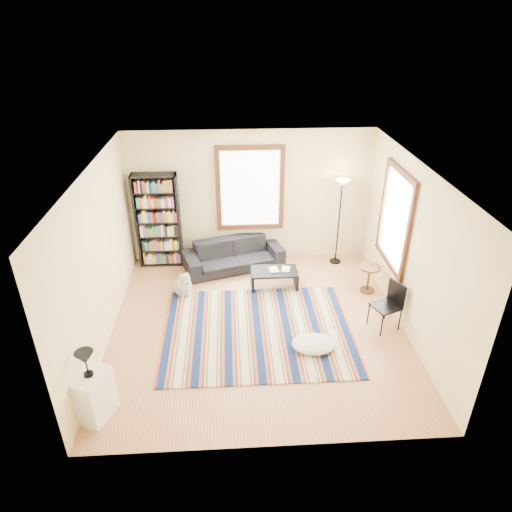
{
  "coord_description": "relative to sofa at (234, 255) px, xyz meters",
  "views": [
    {
      "loc": [
        -0.42,
        -6.37,
        4.85
      ],
      "look_at": [
        0.0,
        0.5,
        1.1
      ],
      "focal_mm": 32.0,
      "sensor_mm": 36.0,
      "label": 1
    }
  ],
  "objects": [
    {
      "name": "window_back",
      "position": [
        0.37,
        0.42,
        1.3
      ],
      "size": [
        1.2,
        0.06,
        1.6
      ],
      "primitive_type": "cube",
      "color": "white",
      "rests_on": "wall_back"
    },
    {
      "name": "book_b",
      "position": [
        0.93,
        -0.76,
        0.07
      ],
      "size": [
        0.2,
        0.25,
        0.02
      ],
      "primitive_type": "imported",
      "rotation": [
        0.0,
        0.0,
        -0.23
      ],
      "color": "beige",
      "rests_on": "coffee_table"
    },
    {
      "name": "folding_chair",
      "position": [
        2.52,
        -2.23,
        0.13
      ],
      "size": [
        0.54,
        0.53,
        0.86
      ],
      "primitive_type": "cube",
      "rotation": [
        0.0,
        0.0,
        0.38
      ],
      "color": "black",
      "rests_on": "floor"
    },
    {
      "name": "floor",
      "position": [
        0.37,
        -2.05,
        -0.35
      ],
      "size": [
        5.0,
        5.0,
        0.1
      ],
      "primitive_type": "cube",
      "color": "tan",
      "rests_on": "ground"
    },
    {
      "name": "coffee_table",
      "position": [
        0.78,
        -0.81,
        -0.12
      ],
      "size": [
        0.91,
        0.52,
        0.36
      ],
      "primitive_type": "cube",
      "rotation": [
        0.0,
        0.0,
        0.02
      ],
      "color": "black",
      "rests_on": "floor"
    },
    {
      "name": "dog",
      "position": [
        -0.99,
        -0.98,
        -0.03
      ],
      "size": [
        0.55,
        0.65,
        0.55
      ],
      "primitive_type": null,
      "rotation": [
        0.0,
        0.0,
        0.35
      ],
      "color": "silver",
      "rests_on": "floor"
    },
    {
      "name": "wall_right",
      "position": [
        2.92,
        -2.05,
        1.1
      ],
      "size": [
        0.1,
        5.0,
        2.8
      ],
      "primitive_type": "cube",
      "color": "#FFE2AB",
      "rests_on": "floor"
    },
    {
      "name": "rug",
      "position": [
        0.36,
        -2.21,
        -0.29
      ],
      "size": [
        3.19,
        2.55,
        0.02
      ],
      "primitive_type": "cube",
      "color": "#0D1E45",
      "rests_on": "floor"
    },
    {
      "name": "book_a",
      "position": [
        0.68,
        -0.81,
        0.07
      ],
      "size": [
        0.25,
        0.2,
        0.02
      ],
      "primitive_type": "imported",
      "rotation": [
        0.0,
        0.0,
        0.14
      ],
      "color": "beige",
      "rests_on": "coffee_table"
    },
    {
      "name": "floor_lamp",
      "position": [
        2.2,
        0.1,
        0.63
      ],
      "size": [
        0.38,
        0.38,
        1.86
      ],
      "primitive_type": null,
      "rotation": [
        0.0,
        0.0,
        -0.34
      ],
      "color": "black",
      "rests_on": "floor"
    },
    {
      "name": "wall_left",
      "position": [
        -2.18,
        -2.05,
        1.1
      ],
      "size": [
        0.1,
        5.0,
        2.8
      ],
      "primitive_type": "cube",
      "color": "#FFE2AB",
      "rests_on": "floor"
    },
    {
      "name": "wall_back",
      "position": [
        0.37,
        0.5,
        1.1
      ],
      "size": [
        5.0,
        0.1,
        2.8
      ],
      "primitive_type": "cube",
      "color": "#FFE2AB",
      "rests_on": "floor"
    },
    {
      "name": "bookshelf",
      "position": [
        -1.54,
        0.27,
        0.7
      ],
      "size": [
        0.9,
        0.3,
        2.0
      ],
      "primitive_type": "cube",
      "color": "black",
      "rests_on": "floor"
    },
    {
      "name": "wall_front",
      "position": [
        0.37,
        -4.6,
        1.1
      ],
      "size": [
        5.0,
        0.1,
        2.8
      ],
      "primitive_type": "cube",
      "color": "#FFE2AB",
      "rests_on": "floor"
    },
    {
      "name": "ceiling",
      "position": [
        0.37,
        -2.05,
        2.55
      ],
      "size": [
        5.0,
        5.0,
        0.1
      ],
      "primitive_type": "cube",
      "color": "white",
      "rests_on": "floor"
    },
    {
      "name": "sofa",
      "position": [
        0.0,
        0.0,
        0.0
      ],
      "size": [
        1.35,
        2.19,
        0.6
      ],
      "primitive_type": "imported",
      "rotation": [
        0.0,
        0.0,
        0.29
      ],
      "color": "black",
      "rests_on": "floor"
    },
    {
      "name": "side_table",
      "position": [
        2.57,
        -1.08,
        -0.03
      ],
      "size": [
        0.43,
        0.43,
        0.54
      ],
      "primitive_type": "cylinder",
      "rotation": [
        0.0,
        0.0,
        0.08
      ],
      "color": "#482412",
      "rests_on": "floor"
    },
    {
      "name": "floor_cushion",
      "position": [
        1.23,
        -2.72,
        -0.21
      ],
      "size": [
        0.81,
        0.68,
        0.18
      ],
      "primitive_type": "ellipsoid",
      "rotation": [
        0.0,
        0.0,
        -0.23
      ],
      "color": "white",
      "rests_on": "floor"
    },
    {
      "name": "table_lamp",
      "position": [
        -1.93,
        -3.89,
        0.59
      ],
      "size": [
        0.28,
        0.28,
        0.38
      ],
      "primitive_type": null,
      "rotation": [
        0.0,
        0.0,
        0.18
      ],
      "color": "black",
      "rests_on": "white_cabinet"
    },
    {
      "name": "window_right",
      "position": [
        2.84,
        -1.25,
        1.3
      ],
      "size": [
        0.06,
        1.2,
        1.6
      ],
      "primitive_type": "cube",
      "color": "white",
      "rests_on": "wall_right"
    },
    {
      "name": "white_cabinet",
      "position": [
        -1.93,
        -3.89,
        0.05
      ],
      "size": [
        0.54,
        0.61,
        0.7
      ],
      "primitive_type": "cube",
      "rotation": [
        0.0,
        0.0,
        -0.4
      ],
      "color": "white",
      "rests_on": "floor"
    }
  ]
}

